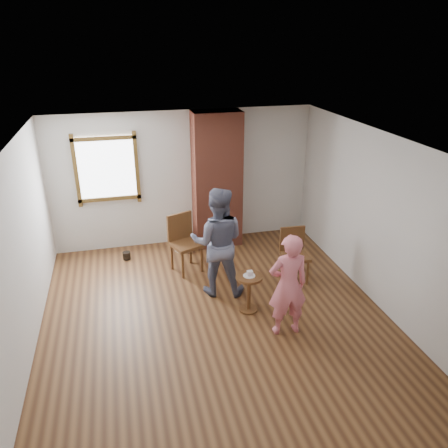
{
  "coord_description": "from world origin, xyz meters",
  "views": [
    {
      "loc": [
        -1.18,
        -5.21,
        3.87
      ],
      "look_at": [
        0.32,
        0.8,
        1.15
      ],
      "focal_mm": 35.0,
      "sensor_mm": 36.0,
      "label": 1
    }
  ],
  "objects_px": {
    "stoneware_crock": "(183,239)",
    "dining_chair_right": "(294,251)",
    "dining_chair_left": "(184,239)",
    "side_table": "(249,287)",
    "man": "(218,242)",
    "person_pink": "(288,285)"
  },
  "relations": [
    {
      "from": "stoneware_crock",
      "to": "side_table",
      "type": "bearing_deg",
      "value": -74.2
    },
    {
      "from": "stoneware_crock",
      "to": "dining_chair_left",
      "type": "height_order",
      "value": "dining_chair_left"
    },
    {
      "from": "dining_chair_left",
      "to": "side_table",
      "type": "relative_size",
      "value": 1.7
    },
    {
      "from": "stoneware_crock",
      "to": "dining_chair_right",
      "type": "bearing_deg",
      "value": -42.57
    },
    {
      "from": "stoneware_crock",
      "to": "dining_chair_right",
      "type": "height_order",
      "value": "dining_chair_right"
    },
    {
      "from": "side_table",
      "to": "man",
      "type": "height_order",
      "value": "man"
    },
    {
      "from": "dining_chair_left",
      "to": "person_pink",
      "type": "relative_size",
      "value": 0.68
    },
    {
      "from": "stoneware_crock",
      "to": "dining_chair_right",
      "type": "relative_size",
      "value": 0.5
    },
    {
      "from": "stoneware_crock",
      "to": "person_pink",
      "type": "relative_size",
      "value": 0.3
    },
    {
      "from": "dining_chair_left",
      "to": "man",
      "type": "relative_size",
      "value": 0.57
    },
    {
      "from": "dining_chair_left",
      "to": "man",
      "type": "distance_m",
      "value": 1.01
    },
    {
      "from": "stoneware_crock",
      "to": "man",
      "type": "height_order",
      "value": "man"
    },
    {
      "from": "side_table",
      "to": "stoneware_crock",
      "type": "bearing_deg",
      "value": 105.8
    },
    {
      "from": "stoneware_crock",
      "to": "dining_chair_right",
      "type": "xyz_separation_m",
      "value": [
        1.64,
        -1.51,
        0.29
      ]
    },
    {
      "from": "stoneware_crock",
      "to": "man",
      "type": "xyz_separation_m",
      "value": [
        0.31,
        -1.6,
        0.66
      ]
    },
    {
      "from": "dining_chair_left",
      "to": "side_table",
      "type": "bearing_deg",
      "value": -85.25
    },
    {
      "from": "stoneware_crock",
      "to": "side_table",
      "type": "relative_size",
      "value": 0.75
    },
    {
      "from": "person_pink",
      "to": "side_table",
      "type": "bearing_deg",
      "value": -57.91
    },
    {
      "from": "stoneware_crock",
      "to": "man",
      "type": "bearing_deg",
      "value": -79.03
    },
    {
      "from": "stoneware_crock",
      "to": "side_table",
      "type": "distance_m",
      "value": 2.33
    },
    {
      "from": "dining_chair_left",
      "to": "dining_chair_right",
      "type": "height_order",
      "value": "dining_chair_left"
    },
    {
      "from": "stoneware_crock",
      "to": "dining_chair_left",
      "type": "distance_m",
      "value": 0.81
    }
  ]
}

